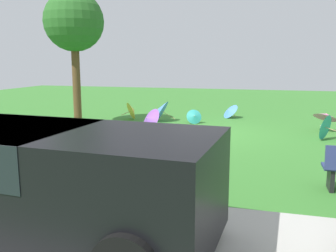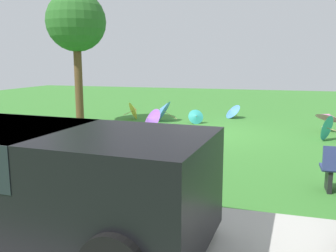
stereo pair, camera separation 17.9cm
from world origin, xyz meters
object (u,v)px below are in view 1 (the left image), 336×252
object	(u,v)px
parasol_yellow_0	(132,110)
parasol_teal_0	(194,116)
parasol_purple_0	(149,119)
parasol_blue_1	(160,110)
parasol_teal_1	(323,127)
parasol_blue_0	(230,110)
van_dark	(38,173)
shade_tree	(74,23)
parasol_pink_0	(326,116)

from	to	relation	value
parasol_yellow_0	parasol_teal_0	distance (m)	2.76
parasol_purple_0	parasol_blue_1	xyz separation A→B (m)	(0.27, -2.24, 0.02)
parasol_teal_0	parasol_teal_1	distance (m)	4.79
parasol_yellow_0	parasol_teal_1	distance (m)	7.50
parasol_blue_0	parasol_teal_0	xyz separation A→B (m)	(1.16, 1.85, -0.03)
parasol_blue_1	van_dark	bearing A→B (deg)	97.18
parasol_teal_1	shade_tree	bearing A→B (deg)	-3.02
shade_tree	parasol_teal_0	bearing A→B (deg)	-162.41
parasol_teal_0	parasol_teal_1	size ratio (longest dim) A/B	0.81
parasol_yellow_0	parasol_blue_1	distance (m)	1.29
parasol_blue_0	parasol_purple_0	world-z (taller)	parasol_purple_0
parasol_teal_0	parasol_purple_0	bearing A→B (deg)	59.60
van_dark	parasol_pink_0	world-z (taller)	van_dark
van_dark	parasol_yellow_0	world-z (taller)	van_dark
parasol_purple_0	parasol_yellow_0	xyz separation A→B (m)	(1.54, -2.43, -0.06)
van_dark	parasol_teal_1	xyz separation A→B (m)	(-4.64, -7.90, -0.51)
parasol_yellow_0	parasol_blue_1	world-z (taller)	parasol_blue_1
parasol_pink_0	parasol_teal_1	xyz separation A→B (m)	(0.27, 1.49, -0.14)
parasol_pink_0	parasol_blue_1	size ratio (longest dim) A/B	1.17
parasol_blue_0	parasol_blue_1	distance (m)	3.09
parasol_blue_1	parasol_purple_0	bearing A→B (deg)	96.80
shade_tree	parasol_teal_0	distance (m)	5.70
parasol_blue_0	parasol_pink_0	bearing A→B (deg)	148.40
parasol_blue_0	parasol_yellow_0	bearing A→B (deg)	20.29
parasol_purple_0	parasol_yellow_0	world-z (taller)	parasol_purple_0
parasol_purple_0	parasol_teal_1	bearing A→B (deg)	-177.91
parasol_purple_0	parasol_yellow_0	size ratio (longest dim) A/B	1.26
parasol_purple_0	parasol_blue_1	size ratio (longest dim) A/B	1.09
parasol_blue_1	parasol_teal_1	bearing A→B (deg)	160.91
shade_tree	parasol_teal_1	world-z (taller)	shade_tree
parasol_pink_0	parasol_teal_1	bearing A→B (deg)	79.78
parasol_pink_0	parasol_yellow_0	size ratio (longest dim) A/B	1.36
van_dark	parasol_pink_0	size ratio (longest dim) A/B	4.14
parasol_teal_0	parasol_blue_1	distance (m)	1.48
parasol_blue_1	parasol_pink_0	bearing A→B (deg)	174.91
parasol_pink_0	parasol_yellow_0	world-z (taller)	parasol_pink_0
shade_tree	parasol_purple_0	bearing A→B (deg)	167.87
parasol_teal_1	parasol_yellow_0	bearing A→B (deg)	-17.29
parasol_blue_0	parasol_yellow_0	xyz separation A→B (m)	(3.89, 1.44, 0.06)
van_dark	parasol_teal_0	world-z (taller)	van_dark
shade_tree	parasol_blue_1	bearing A→B (deg)	-150.85
van_dark	parasol_teal_0	xyz separation A→B (m)	(-0.20, -9.72, -0.62)
van_dark	parasol_pink_0	distance (m)	10.60
parasol_yellow_0	parasol_blue_0	bearing A→B (deg)	-159.71
shade_tree	parasol_blue_0	world-z (taller)	shade_tree
parasol_teal_1	parasol_blue_0	bearing A→B (deg)	-48.27
van_dark	parasol_teal_0	distance (m)	9.74
parasol_purple_0	parasol_teal_0	size ratio (longest dim) A/B	1.53
parasol_purple_0	parasol_yellow_0	bearing A→B (deg)	-57.67
parasol_blue_0	parasol_purple_0	xyz separation A→B (m)	(2.35, 3.87, 0.11)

